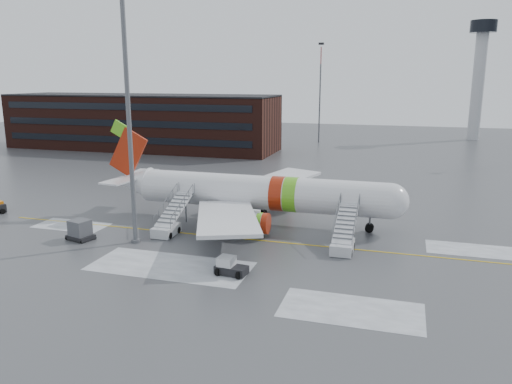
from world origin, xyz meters
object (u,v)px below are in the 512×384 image
(uld_container, at_px, (80,231))
(light_mast_near, at_px, (127,91))
(airliner, at_px, (253,193))
(pushback_tug, at_px, (230,267))
(airstair_aft, at_px, (169,223))
(airstair_fwd, at_px, (344,239))

(uld_container, relative_size, light_mast_near, 0.10)
(airliner, distance_m, light_mast_near, 17.81)
(airliner, height_order, uld_container, airliner)
(airliner, distance_m, pushback_tug, 15.80)
(uld_container, xyz_separation_m, light_mast_near, (5.78, 0.84, 13.86))
(uld_container, height_order, light_mast_near, light_mast_near)
(airstair_aft, height_order, uld_container, airstair_aft)
(airstair_aft, height_order, pushback_tug, airstair_aft)
(airliner, relative_size, uld_container, 12.17)
(airstair_fwd, relative_size, light_mast_near, 0.27)
(airstair_fwd, height_order, airstair_aft, same)
(airliner, bearing_deg, pushback_tug, -80.21)
(airliner, distance_m, airstair_aft, 10.03)
(airliner, height_order, airstair_fwd, airliner)
(airliner, bearing_deg, airstair_aft, -137.89)
(airstair_aft, bearing_deg, airstair_fwd, 0.00)
(airstair_fwd, relative_size, airstair_aft, 1.00)
(airliner, distance_m, airstair_fwd, 13.00)
(airliner, xyz_separation_m, airstair_aft, (-7.23, -6.54, -2.35))
(airliner, bearing_deg, light_mast_near, -131.82)
(airstair_fwd, xyz_separation_m, pushback_tug, (-8.34, -8.79, -0.40))
(airstair_aft, bearing_deg, light_mast_near, -117.33)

